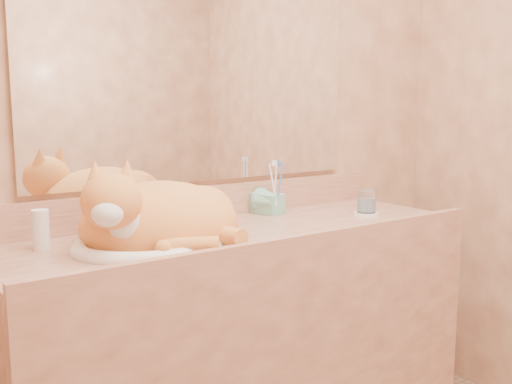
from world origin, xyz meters
TOP-DOWN VIEW (x-y plane):
  - wall_back at (0.00, 1.00)m, footprint 2.40×0.02m
  - vanity_counter at (0.00, 0.72)m, footprint 1.60×0.55m
  - mirror at (0.00, 0.99)m, footprint 1.30×0.02m
  - sink_basin at (-0.33, 0.70)m, footprint 0.55×0.48m
  - faucet at (-0.33, 0.89)m, footprint 0.05×0.11m
  - cat at (-0.33, 0.71)m, footprint 0.60×0.55m
  - soap_dispenser at (0.26, 0.87)m, footprint 0.09×0.10m
  - toothbrush_cup at (0.25, 0.87)m, footprint 0.11×0.11m
  - toothbrushes at (0.25, 0.87)m, footprint 0.03×0.03m
  - saucer at (0.53, 0.68)m, footprint 0.10×0.10m
  - water_glass at (0.53, 0.68)m, footprint 0.07×0.07m
  - lotion_bottle at (-0.62, 0.85)m, footprint 0.05×0.05m

SIDE VIEW (x-z plane):
  - vanity_counter at x=0.00m, z-range 0.00..0.85m
  - saucer at x=0.53m, z-range 0.85..0.86m
  - toothbrush_cup at x=0.25m, z-range 0.85..0.94m
  - water_glass at x=0.53m, z-range 0.86..0.94m
  - lotion_bottle at x=-0.62m, z-range 0.85..0.97m
  - faucet at x=-0.33m, z-range 0.85..1.00m
  - sink_basin at x=-0.33m, z-range 0.85..1.00m
  - soap_dispenser at x=0.26m, z-range 0.85..1.02m
  - cat at x=-0.33m, z-range 0.80..1.07m
  - toothbrushes at x=0.25m, z-range 0.87..1.08m
  - wall_back at x=0.00m, z-range 0.00..2.50m
  - mirror at x=0.00m, z-range 0.99..1.79m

